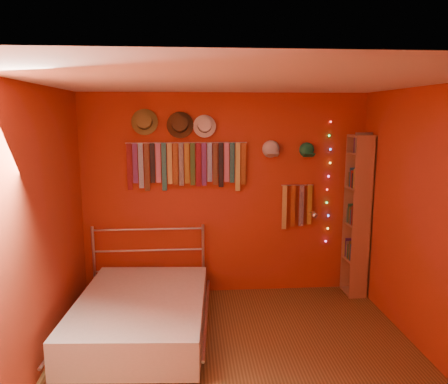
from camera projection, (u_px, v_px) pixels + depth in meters
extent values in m
plane|color=brown|center=(241.00, 367.00, 3.92)|extent=(3.50, 3.50, 0.00)
cube|color=#9A3B18|center=(225.00, 195.00, 5.42)|extent=(3.50, 0.02, 2.50)
cube|color=#9A3B18|center=(439.00, 228.00, 3.84)|extent=(0.02, 3.50, 2.50)
cube|color=#9A3B18|center=(29.00, 237.00, 3.57)|extent=(0.02, 3.50, 2.50)
cube|color=white|center=(243.00, 81.00, 3.48)|extent=(3.50, 3.50, 0.02)
cylinder|color=#B4B4B9|center=(187.00, 143.00, 5.22)|extent=(1.45, 0.01, 0.01)
cube|color=maroon|center=(129.00, 167.00, 5.21)|extent=(0.06, 0.01, 0.56)
cube|color=#491965|center=(135.00, 163.00, 5.20)|extent=(0.06, 0.01, 0.48)
cube|color=#6EA1C4|center=(141.00, 166.00, 5.20)|extent=(0.06, 0.01, 0.54)
cube|color=#4F2E1A|center=(147.00, 167.00, 5.22)|extent=(0.06, 0.01, 0.58)
cube|color=black|center=(152.00, 163.00, 5.21)|extent=(0.06, 0.01, 0.48)
cube|color=#C36198|center=(158.00, 163.00, 5.21)|extent=(0.06, 0.01, 0.47)
cube|color=#1B5F5D|center=(164.00, 167.00, 5.24)|extent=(0.06, 0.01, 0.57)
cube|color=#AF9846|center=(170.00, 164.00, 5.23)|extent=(0.06, 0.01, 0.49)
cube|color=brown|center=(175.00, 164.00, 5.23)|extent=(0.06, 0.01, 0.50)
cube|color=navy|center=(181.00, 164.00, 5.25)|extent=(0.06, 0.01, 0.52)
cube|color=brown|center=(187.00, 163.00, 5.25)|extent=(0.06, 0.01, 0.49)
cube|color=#23491D|center=(193.00, 164.00, 5.25)|extent=(0.06, 0.01, 0.51)
cube|color=#5C0D1B|center=(198.00, 165.00, 5.27)|extent=(0.06, 0.01, 0.53)
cube|color=#44175F|center=(204.00, 164.00, 5.27)|extent=(0.06, 0.01, 0.52)
cube|color=#687CB9|center=(210.00, 162.00, 5.26)|extent=(0.06, 0.01, 0.47)
cube|color=#502C1A|center=(215.00, 164.00, 5.28)|extent=(0.06, 0.01, 0.51)
cube|color=black|center=(221.00, 165.00, 5.28)|extent=(0.06, 0.01, 0.54)
cube|color=#B55A86|center=(227.00, 162.00, 5.28)|extent=(0.06, 0.01, 0.47)
cube|color=#175050|center=(232.00, 163.00, 5.30)|extent=(0.06, 0.01, 0.49)
cube|color=#B0AF46|center=(238.00, 167.00, 5.30)|extent=(0.06, 0.01, 0.59)
cube|color=brown|center=(243.00, 164.00, 5.30)|extent=(0.06, 0.01, 0.51)
cylinder|color=#B4B4B9|center=(297.00, 185.00, 5.42)|extent=(0.40, 0.01, 0.01)
cube|color=tan|center=(284.00, 207.00, 5.45)|extent=(0.06, 0.01, 0.56)
cube|color=maroon|center=(293.00, 206.00, 5.45)|extent=(0.06, 0.01, 0.52)
cube|color=navy|center=(301.00, 206.00, 5.45)|extent=(0.06, 0.01, 0.52)
cube|color=olive|center=(310.00, 205.00, 5.47)|extent=(0.06, 0.01, 0.50)
cylinder|color=olive|center=(145.00, 122.00, 5.13)|extent=(0.31, 0.08, 0.31)
cylinder|color=olive|center=(144.00, 121.00, 5.07)|extent=(0.18, 0.15, 0.20)
cylinder|color=#332314|center=(144.00, 121.00, 5.10)|extent=(0.19, 0.06, 0.19)
cylinder|color=#402B17|center=(180.00, 125.00, 5.17)|extent=(0.32, 0.08, 0.31)
cylinder|color=#402B17|center=(180.00, 124.00, 5.11)|extent=(0.19, 0.16, 0.21)
cylinder|color=black|center=(180.00, 125.00, 5.14)|extent=(0.19, 0.06, 0.19)
cylinder|color=silver|center=(205.00, 126.00, 5.19)|extent=(0.27, 0.07, 0.27)
cylinder|color=silver|center=(205.00, 125.00, 5.14)|extent=(0.16, 0.13, 0.18)
cylinder|color=black|center=(205.00, 126.00, 5.17)|extent=(0.17, 0.05, 0.17)
ellipsoid|color=beige|center=(271.00, 149.00, 5.31)|extent=(0.20, 0.15, 0.20)
cube|color=beige|center=(273.00, 155.00, 5.21)|extent=(0.14, 0.10, 0.06)
ellipsoid|color=#166640|center=(307.00, 150.00, 5.35)|extent=(0.18, 0.14, 0.18)
cube|color=#166640|center=(309.00, 155.00, 5.25)|extent=(0.13, 0.10, 0.05)
sphere|color=#FF3333|center=(331.00, 122.00, 5.32)|extent=(0.02, 0.02, 0.02)
sphere|color=#33FF4C|center=(329.00, 136.00, 5.35)|extent=(0.02, 0.02, 0.02)
sphere|color=#4C66FF|center=(330.00, 149.00, 5.38)|extent=(0.02, 0.02, 0.02)
sphere|color=yellow|center=(330.00, 163.00, 5.41)|extent=(0.02, 0.02, 0.02)
sphere|color=#FF4CCC|center=(329.00, 176.00, 5.44)|extent=(0.02, 0.02, 0.02)
sphere|color=#FF3333|center=(327.00, 190.00, 5.47)|extent=(0.02, 0.02, 0.02)
sphere|color=#33FF4C|center=(327.00, 203.00, 5.50)|extent=(0.02, 0.02, 0.02)
sphere|color=#4C66FF|center=(328.00, 216.00, 5.53)|extent=(0.02, 0.02, 0.02)
sphere|color=yellow|center=(328.00, 228.00, 5.56)|extent=(0.02, 0.02, 0.02)
sphere|color=#FF4CCC|center=(326.00, 241.00, 5.59)|extent=(0.02, 0.02, 0.02)
cylinder|color=#B4B4B9|center=(309.00, 212.00, 5.52)|extent=(0.04, 0.03, 0.04)
cylinder|color=#B4B4B9|center=(312.00, 212.00, 5.40)|extent=(0.01, 0.25, 0.08)
sphere|color=white|center=(314.00, 215.00, 5.28)|extent=(0.07, 0.07, 0.07)
cube|color=#A66D4B|center=(362.00, 219.00, 5.22)|extent=(0.24, 0.02, 2.00)
cube|color=#A66D4B|center=(353.00, 214.00, 5.53)|extent=(0.24, 0.02, 2.00)
cube|color=#A66D4B|center=(366.00, 216.00, 5.38)|extent=(0.02, 0.34, 2.00)
cube|color=#A66D4B|center=(353.00, 291.00, 5.54)|extent=(0.24, 0.32, 0.02)
cube|color=#A66D4B|center=(355.00, 259.00, 5.47)|extent=(0.24, 0.32, 0.02)
cube|color=#A66D4B|center=(357.00, 224.00, 5.39)|extent=(0.24, 0.32, 0.02)
cube|color=#A66D4B|center=(359.00, 188.00, 5.31)|extent=(0.24, 0.32, 0.02)
cube|color=#A66D4B|center=(361.00, 153.00, 5.24)|extent=(0.24, 0.32, 0.02)
cube|color=#A66D4B|center=(362.00, 136.00, 5.20)|extent=(0.24, 0.32, 0.02)
cylinder|color=#B4B4B9|center=(94.00, 263.00, 5.34)|extent=(0.03, 0.03, 0.91)
cylinder|color=#B4B4B9|center=(203.00, 260.00, 5.44)|extent=(0.03, 0.03, 0.91)
cylinder|color=#B4B4B9|center=(149.00, 270.00, 5.41)|extent=(1.34, 0.02, 0.02)
cylinder|color=#B4B4B9|center=(149.00, 250.00, 5.36)|extent=(1.34, 0.02, 0.02)
cylinder|color=#B4B4B9|center=(148.00, 229.00, 5.32)|extent=(1.34, 0.02, 0.02)
cube|color=silver|center=(142.00, 314.00, 4.49)|extent=(1.40, 1.90, 0.36)
cylinder|color=#B4B4B9|center=(75.00, 318.00, 4.44)|extent=(0.16, 1.81, 0.03)
cylinder|color=#B4B4B9|center=(206.00, 314.00, 4.55)|extent=(0.16, 1.81, 0.03)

